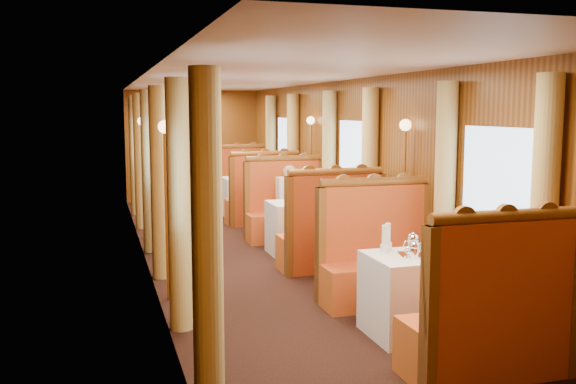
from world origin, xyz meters
name	(u,v)px	position (x,y,z in m)	size (l,w,h in m)	color
floor	(256,257)	(0.00, 0.00, 0.00)	(3.00, 12.00, 0.01)	black
ceiling	(254,77)	(0.00, 0.00, 2.50)	(3.00, 12.00, 0.01)	silver
wall_far	(193,146)	(0.00, 6.00, 1.25)	(3.00, 2.50, 0.01)	brown
wall_near	(540,273)	(0.00, -6.00, 1.25)	(3.00, 2.50, 0.01)	brown
wall_left	(145,171)	(-1.50, 0.00, 1.25)	(12.00, 2.50, 0.01)	brown
wall_right	(355,166)	(1.50, 0.00, 1.25)	(12.00, 2.50, 0.01)	brown
doorway_far	(193,157)	(0.00, 5.97, 1.00)	(0.80, 0.04, 2.00)	brown
table_near	(425,294)	(0.75, -3.50, 0.38)	(1.05, 0.72, 0.75)	white
banquette_near_fwd	(490,324)	(0.75, -4.51, 0.42)	(1.30, 0.55, 1.34)	#A92512
banquette_near_aft	(379,264)	(0.75, -2.49, 0.42)	(1.30, 0.55, 1.34)	#A92512
table_mid	(306,228)	(0.75, 0.00, 0.38)	(1.05, 0.72, 0.75)	white
banquette_mid_fwd	(331,238)	(0.75, -1.01, 0.42)	(1.30, 0.55, 1.34)	#A92512
banquette_mid_aft	(286,214)	(0.75, 1.01, 0.42)	(1.30, 0.55, 1.34)	#A92512
table_far	(250,196)	(0.75, 3.50, 0.38)	(1.05, 0.72, 0.75)	white
banquette_far_fwd	(263,201)	(0.75, 2.49, 0.42)	(1.30, 0.55, 1.34)	#A92512
banquette_far_aft	(239,188)	(0.75, 4.51, 0.42)	(1.30, 0.55, 1.34)	#A92512
tea_tray	(418,255)	(0.65, -3.53, 0.76)	(0.34, 0.26, 0.01)	silver
teapot_left	(414,252)	(0.56, -3.63, 0.81)	(0.15, 0.11, 0.12)	silver
teapot_right	(430,249)	(0.73, -3.59, 0.82)	(0.17, 0.13, 0.14)	silver
teapot_back	(413,246)	(0.65, -3.43, 0.82)	(0.17, 0.13, 0.14)	silver
fruit_plate	(463,253)	(1.07, -3.60, 0.77)	(0.23, 0.23, 0.05)	white
cup_inboard	(384,242)	(0.40, -3.36, 0.86)	(0.08, 0.08, 0.26)	white
cup_outboard	(388,240)	(0.47, -3.28, 0.86)	(0.08, 0.08, 0.26)	white
rose_vase_mid	(306,189)	(0.76, 0.02, 0.93)	(0.06, 0.06, 0.36)	silver
rose_vase_far	(251,168)	(0.76, 3.47, 0.93)	(0.06, 0.06, 0.36)	silver
window_left_near	(177,186)	(-1.49, -3.50, 1.45)	(1.20, 0.90, 0.01)	#92ADD2
curtain_left_near_a	(207,238)	(-1.38, -4.28, 1.18)	(0.22, 0.22, 2.35)	#D1BB6B
curtain_left_near_b	(179,206)	(-1.38, -2.72, 1.18)	(0.22, 0.22, 2.35)	#D1BB6B
window_right_near	(499,176)	(1.49, -3.50, 1.45)	(1.20, 0.90, 0.01)	#92ADD2
curtain_right_near_a	(544,219)	(1.38, -4.28, 1.18)	(0.22, 0.22, 2.35)	#D1BB6B
curtain_right_near_b	(445,195)	(1.38, -2.72, 1.18)	(0.22, 0.22, 2.35)	#D1BB6B
window_left_mid	(145,156)	(-1.49, 0.00, 1.45)	(1.20, 0.90, 0.01)	#92ADD2
curtain_left_mid_a	(160,183)	(-1.38, -0.78, 1.18)	(0.22, 0.22, 2.35)	#D1BB6B
curtain_left_mid_b	(149,171)	(-1.38, 0.78, 1.18)	(0.22, 0.22, 2.35)	#D1BB6B
window_right_mid	(355,152)	(1.49, 0.00, 1.45)	(1.20, 0.90, 0.01)	#92ADD2
curtain_right_mid_a	(369,176)	(1.38, -0.78, 1.18)	(0.22, 0.22, 2.35)	#D1BB6B
curtain_right_mid_b	(329,167)	(1.38, 0.78, 1.18)	(0.22, 0.22, 2.35)	#D1BB6B
window_left_far	(131,143)	(-1.49, 3.50, 1.45)	(1.20, 0.90, 0.01)	#92ADD2
curtain_left_far_a	(141,161)	(-1.38, 2.72, 1.18)	(0.22, 0.22, 2.35)	#D1BB6B
curtain_left_far_b	(135,155)	(-1.38, 4.28, 1.18)	(0.22, 0.22, 2.35)	#D1BB6B
window_right_far	(286,141)	(1.49, 3.50, 1.45)	(1.20, 0.90, 0.01)	#92ADD2
curtain_right_far_a	(293,158)	(1.38, 2.72, 1.18)	(0.22, 0.22, 2.35)	#D1BB6B
curtain_right_far_b	(271,153)	(1.38, 4.28, 1.18)	(0.22, 0.22, 2.35)	#D1BB6B
sconce_left_fore	(166,174)	(-1.40, -1.75, 1.38)	(0.14, 0.14, 1.95)	#BF8C3F
sconce_right_fore	(404,167)	(1.40, -1.75, 1.38)	(0.14, 0.14, 1.95)	#BF8C3F
sconce_left_aft	(143,153)	(-1.40, 1.75, 1.38)	(0.14, 0.14, 1.95)	#BF8C3F
sconce_right_aft	(311,150)	(1.40, 1.75, 1.38)	(0.14, 0.14, 1.95)	#BF8C3F
steward	(187,197)	(-0.93, 0.16, 0.86)	(0.63, 0.41, 1.72)	navy
passenger	(291,196)	(0.75, 0.78, 0.74)	(0.40, 0.44, 0.76)	beige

